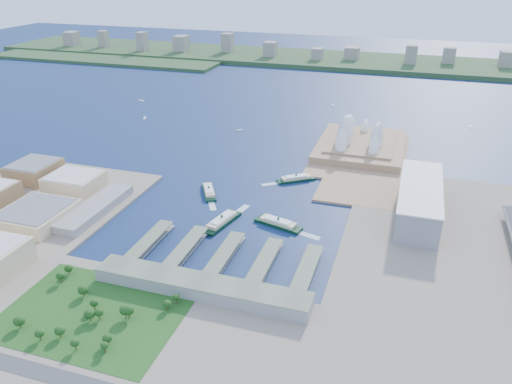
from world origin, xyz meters
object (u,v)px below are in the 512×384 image
(ferry_a, at_px, (209,190))
(ferry_c, at_px, (222,220))
(ferry_b, at_px, (296,177))
(ferry_d, at_px, (278,222))
(opera_house, at_px, (362,131))
(toaster_building, at_px, (419,200))

(ferry_a, distance_m, ferry_c, 84.01)
(ferry_b, xyz_separation_m, ferry_c, (-51.54, -143.14, 0.69))
(ferry_b, bearing_deg, ferry_d, -30.31)
(opera_house, bearing_deg, ferry_d, -102.15)
(toaster_building, height_order, ferry_a, toaster_building)
(opera_house, distance_m, ferry_c, 312.52)
(ferry_a, bearing_deg, ferry_b, 7.72)
(ferry_a, height_order, ferry_b, same)
(ferry_b, bearing_deg, ferry_c, -54.69)
(toaster_building, bearing_deg, ferry_d, -154.25)
(ferry_d, bearing_deg, ferry_b, 20.34)
(opera_house, bearing_deg, ferry_b, -115.47)
(ferry_a, bearing_deg, opera_house, 23.53)
(opera_house, height_order, toaster_building, opera_house)
(ferry_b, xyz_separation_m, ferry_d, (10.20, -127.49, 0.37))
(ferry_c, bearing_deg, ferry_d, -153.00)
(opera_house, distance_m, ferry_a, 274.12)
(ferry_a, bearing_deg, ferry_d, -56.18)
(opera_house, height_order, ferry_c, opera_house)
(toaster_building, relative_size, ferry_a, 2.96)
(ferry_d, bearing_deg, ferry_c, 119.98)
(ferry_b, bearing_deg, ferry_a, -88.12)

